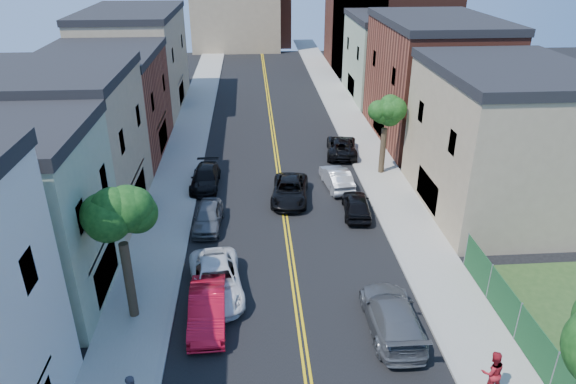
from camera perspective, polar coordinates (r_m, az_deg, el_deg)
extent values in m
cube|color=gray|center=(49.55, -10.85, 6.21)|extent=(3.20, 100.00, 0.15)
cube|color=gray|center=(50.18, 7.48, 6.70)|extent=(3.20, 100.00, 0.15)
cube|color=gray|center=(49.38, -8.82, 6.29)|extent=(0.30, 100.00, 0.15)
cube|color=gray|center=(49.87, 5.49, 6.68)|extent=(0.30, 100.00, 0.15)
cube|color=gray|center=(28.17, -28.93, -3.07)|extent=(9.00, 8.00, 8.50)
cube|color=#998466|center=(35.67, -23.64, 4.23)|extent=(9.00, 10.00, 9.00)
cube|color=brown|center=(45.80, -19.44, 8.74)|extent=(9.00, 12.00, 8.00)
cube|color=#998466|center=(58.85, -16.32, 13.48)|extent=(9.00, 16.00, 9.50)
cube|color=#998466|center=(36.36, 22.28, 4.86)|extent=(9.00, 12.00, 9.00)
cube|color=brown|center=(48.57, 15.49, 11.42)|extent=(9.00, 14.00, 10.00)
cube|color=gray|center=(61.78, 11.26, 14.08)|extent=(9.00, 12.00, 8.50)
cube|color=#4C2319|center=(77.64, 10.94, 17.75)|extent=(16.00, 14.00, 12.00)
cube|color=#998466|center=(89.06, -5.75, 19.05)|extent=(14.00, 8.00, 12.00)
cube|color=brown|center=(93.15, -3.08, 18.81)|extent=(10.00, 8.00, 10.00)
cube|color=#143F1E|center=(24.86, 25.39, -14.98)|extent=(0.04, 15.00, 1.90)
cylinder|color=#35281A|center=(25.58, -17.00, -9.20)|extent=(0.44, 0.44, 3.96)
sphere|color=#0E340E|center=(23.46, -18.34, -0.50)|extent=(5.20, 5.20, 5.20)
sphere|color=#0E340E|center=(22.57, -17.64, 1.47)|extent=(3.90, 3.90, 3.90)
sphere|color=#0E340E|center=(24.27, -19.10, -1.09)|extent=(3.64, 3.64, 3.64)
cylinder|color=#35281A|center=(40.42, 10.31, 4.49)|extent=(0.44, 0.44, 3.52)
sphere|color=#0E340E|center=(39.24, 10.75, 9.58)|extent=(4.40, 4.40, 4.40)
sphere|color=#0E340E|center=(38.81, 11.61, 10.68)|extent=(3.30, 3.30, 3.30)
sphere|color=#0E340E|center=(39.66, 9.92, 9.16)|extent=(3.08, 3.08, 3.08)
imported|color=red|center=(25.27, -8.80, -12.51)|extent=(1.80, 4.81, 1.57)
imported|color=silver|center=(27.07, -7.90, -9.54)|extent=(3.20, 5.84, 1.55)
imported|color=#4F5256|center=(33.05, -8.75, -2.68)|extent=(1.94, 4.35, 1.45)
imported|color=black|center=(38.53, -9.04, 1.55)|extent=(2.14, 4.90, 1.40)
imported|color=#505357|center=(25.02, 11.34, -13.14)|extent=(2.32, 5.61, 1.62)
imported|color=black|center=(34.43, 7.52, -1.38)|extent=(2.09, 4.37, 1.44)
imported|color=#AEB0B7|center=(38.10, 5.34, 1.55)|extent=(2.10, 4.65, 1.48)
imported|color=black|center=(44.19, 5.89, 5.02)|extent=(3.09, 5.54, 1.46)
imported|color=black|center=(36.04, 0.20, 0.17)|extent=(3.04, 5.48, 1.45)
imported|color=maroon|center=(23.02, 21.46, -17.85)|extent=(0.93, 0.73, 1.90)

